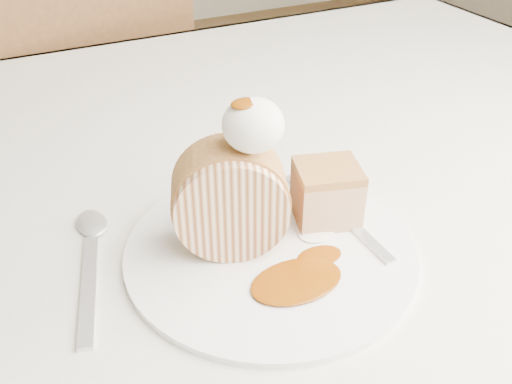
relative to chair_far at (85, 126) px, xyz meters
name	(u,v)px	position (x,y,z in m)	size (l,w,h in m)	color
table	(218,214)	(0.06, -0.61, 0.14)	(1.40, 0.90, 0.75)	silver
chair_far	(85,126)	(0.00, 0.00, 0.00)	(0.50, 0.50, 0.91)	brown
plate	(270,249)	(0.04, -0.80, 0.23)	(0.27, 0.27, 0.01)	white
roulade_slice	(230,200)	(0.01, -0.78, 0.29)	(0.10, 0.10, 0.06)	beige
cake_chunk	(326,196)	(0.11, -0.78, 0.26)	(0.06, 0.06, 0.05)	#B48544
whipped_cream	(253,125)	(0.03, -0.79, 0.36)	(0.05, 0.05, 0.05)	white
caramel_drizzle	(246,97)	(0.02, -0.78, 0.38)	(0.03, 0.02, 0.01)	#7B3805
caramel_pool	(296,281)	(0.04, -0.85, 0.24)	(0.08, 0.05, 0.00)	#7B3805
fork	(355,227)	(0.13, -0.81, 0.24)	(0.02, 0.16, 0.00)	silver
spoon	(89,287)	(-0.12, -0.77, 0.23)	(0.03, 0.17, 0.00)	silver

